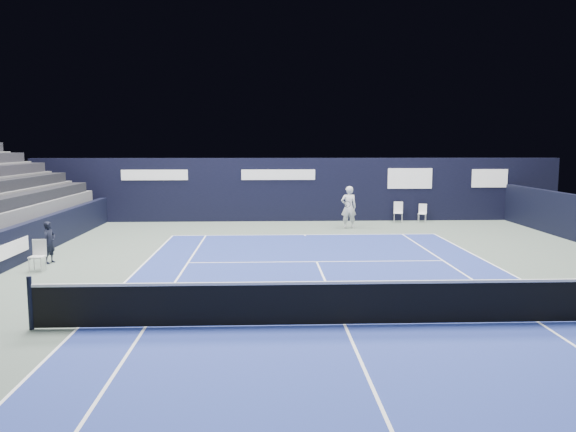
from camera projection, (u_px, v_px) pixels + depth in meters
name	position (u px, v px, depth m)	size (l,w,h in m)	color
ground	(333.00, 299.00, 13.64)	(48.00, 48.00, 0.00)	#4C5A50
court_surface	(345.00, 325.00, 11.66)	(10.97, 23.77, 0.01)	navy
folding_chair_back_a	(398.00, 208.00, 27.37)	(0.52, 0.55, 0.99)	silver
folding_chair_back_b	(422.00, 212.00, 27.43)	(0.51, 0.50, 0.88)	white
line_judge_chair	(38.00, 253.00, 16.70)	(0.43, 0.41, 0.93)	silver
line_judge	(49.00, 242.00, 17.76)	(0.49, 0.32, 1.34)	black
court_markings	(345.00, 325.00, 11.66)	(11.03, 23.83, 0.00)	white
tennis_net	(345.00, 302.00, 11.59)	(12.90, 0.10, 1.10)	black
back_sponsor_wall	(298.00, 189.00, 27.82)	(26.00, 0.63, 3.10)	black
side_barrier_left	(8.00, 248.00, 17.13)	(0.33, 22.00, 1.20)	black
tennis_player	(349.00, 207.00, 25.25)	(0.71, 0.86, 1.91)	silver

